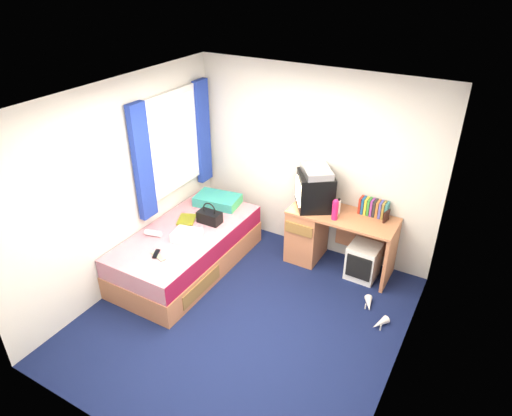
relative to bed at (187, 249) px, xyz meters
The scene contains 20 objects.
ground 1.22m from the bed, 22.32° to the right, with size 3.40×3.40×0.00m, color #0C1438.
room_shell 1.68m from the bed, 22.32° to the right, with size 3.40×3.40×3.40m.
bed is the anchor object (origin of this frame).
pillow 0.83m from the bed, 92.83° to the left, with size 0.58×0.37×0.13m, color #1A63AA.
desk 1.69m from the bed, 35.79° to the left, with size 1.30×0.55×0.75m.
storage_cube 2.18m from the bed, 24.95° to the left, with size 0.35×0.35×0.44m, color silver.
crt_tv 1.74m from the bed, 38.19° to the left, with size 0.59×0.60×0.44m.
vcr 1.87m from the bed, 38.18° to the left, with size 0.43×0.31×0.08m, color silver.
book_row 2.34m from the bed, 30.52° to the left, with size 0.34×0.13×0.20m.
picture_frame 2.45m from the bed, 26.81° to the left, with size 0.02×0.12×0.14m, color black.
pink_water_bottle 1.89m from the bed, 27.51° to the left, with size 0.07×0.07×0.23m, color #C31B58.
aerosol_can 1.94m from the bed, 31.71° to the left, with size 0.05×0.05×0.18m, color silver.
handbag 0.49m from the bed, 65.65° to the left, with size 0.30×0.17×0.28m.
towel 0.38m from the bed, 48.15° to the right, with size 0.31×0.26×0.10m, color white.
magazine 0.38m from the bed, 124.67° to the left, with size 0.21×0.28×0.01m, color #CED017.
water_bottle 0.49m from the bed, 133.65° to the right, with size 0.07×0.07×0.20m, color white.
colour_swatch_fan 0.65m from the bed, 83.54° to the right, with size 0.22×0.06×0.01m, color gold.
remote_control 0.63m from the bed, 87.84° to the right, with size 0.05×0.16×0.02m, color black.
window_assembly 1.31m from the bed, 134.94° to the left, with size 0.11×1.42×1.40m.
white_heels 2.35m from the bed, ahead, with size 0.37×0.48×0.09m.
Camera 1 is at (1.99, -3.21, 3.50)m, focal length 32.00 mm.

